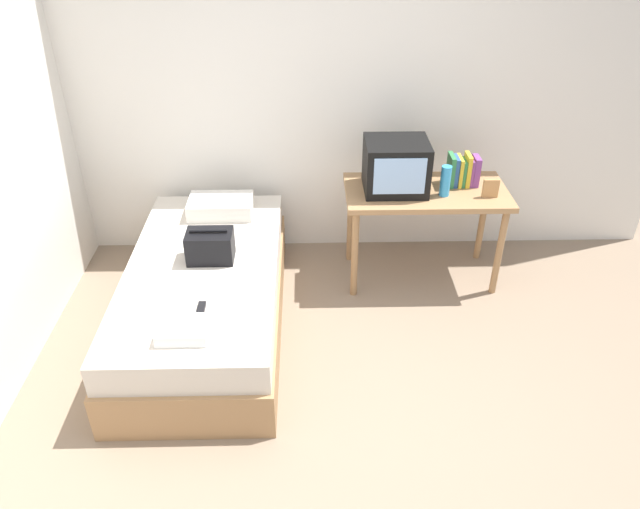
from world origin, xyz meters
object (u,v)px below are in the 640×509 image
(magazine, at_px, (166,304))
(water_bottle, at_px, (445,181))
(book_row, at_px, (463,171))
(pillow, at_px, (221,206))
(desk, at_px, (425,201))
(folded_towel, at_px, (183,330))
(remote_dark, at_px, (201,311))
(bed, at_px, (206,296))
(handbag, at_px, (210,246))
(picture_frame, at_px, (491,188))
(tv, at_px, (396,166))

(magazine, bearing_deg, water_bottle, 27.07)
(book_row, distance_m, pillow, 1.78)
(desk, xyz_separation_m, book_row, (0.26, 0.08, 0.20))
(desk, bearing_deg, folded_towel, -140.13)
(book_row, distance_m, remote_dark, 2.12)
(remote_dark, bearing_deg, book_row, 33.73)
(bed, bearing_deg, handbag, 48.07)
(picture_frame, relative_size, remote_dark, 0.86)
(folded_towel, bearing_deg, magazine, 118.66)
(water_bottle, relative_size, folded_towel, 0.78)
(pillow, bearing_deg, picture_frame, -6.74)
(water_bottle, bearing_deg, folded_towel, -143.97)
(picture_frame, bearing_deg, remote_dark, -153.18)
(pillow, bearing_deg, handbag, -89.32)
(pillow, distance_m, handbag, 0.62)
(folded_towel, bearing_deg, picture_frame, 30.66)
(picture_frame, height_order, remote_dark, picture_frame)
(tv, bearing_deg, picture_frame, -11.89)
(desk, relative_size, pillow, 2.48)
(magazine, bearing_deg, tv, 34.89)
(water_bottle, distance_m, remote_dark, 1.90)
(desk, height_order, tv, tv)
(bed, xyz_separation_m, handbag, (0.06, 0.06, 0.36))
(desk, distance_m, book_row, 0.34)
(picture_frame, height_order, magazine, picture_frame)
(remote_dark, bearing_deg, folded_towel, -107.12)
(magazine, xyz_separation_m, remote_dark, (0.21, -0.08, 0.01))
(desk, height_order, picture_frame, picture_frame)
(magazine, bearing_deg, handbag, 67.25)
(folded_towel, bearing_deg, water_bottle, 36.03)
(desk, bearing_deg, remote_dark, -143.73)
(bed, xyz_separation_m, picture_frame, (1.96, 0.46, 0.55))
(book_row, height_order, pillow, book_row)
(tv, distance_m, folded_towel, 1.88)
(desk, distance_m, magazine, 1.98)
(tv, xyz_separation_m, pillow, (-1.27, 0.09, -0.35))
(desk, bearing_deg, book_row, 16.58)
(desk, bearing_deg, picture_frame, -16.76)
(tv, distance_m, handbag, 1.40)
(desk, height_order, folded_towel, desk)
(folded_towel, bearing_deg, bed, 90.25)
(picture_frame, distance_m, remote_dark, 2.15)
(bed, relative_size, tv, 4.55)
(desk, relative_size, tv, 2.64)
(tv, height_order, remote_dark, tv)
(picture_frame, distance_m, pillow, 1.94)
(water_bottle, height_order, remote_dark, water_bottle)
(book_row, distance_m, folded_towel, 2.28)
(picture_frame, distance_m, handbag, 1.96)
(remote_dark, bearing_deg, handbag, 91.01)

